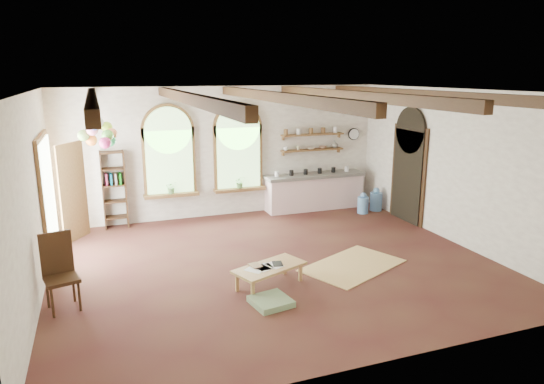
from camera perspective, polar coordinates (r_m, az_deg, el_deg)
name	(u,v)px	position (r m, az deg, el deg)	size (l,w,h in m)	color
floor	(275,263)	(9.28, 0.30, -8.36)	(8.00, 8.00, 0.00)	#4E2C20
ceiling_beams	(275,97)	(8.60, 0.33, 11.13)	(6.20, 6.80, 0.18)	#392712
window_left	(169,154)	(11.75, -12.01, 4.36)	(1.30, 0.28, 2.20)	brown
window_right	(238,150)	(12.09, -3.99, 4.89)	(1.30, 0.28, 2.20)	brown
left_doorway	(48,200)	(10.18, -24.85, -0.84)	(0.10, 1.90, 2.50)	brown
right_doorway	(407,176)	(12.05, 15.65, 1.81)	(0.10, 1.30, 2.40)	black
kitchen_counter	(314,191)	(12.80, 5.01, 0.10)	(2.68, 0.62, 0.94)	beige
wall_shelf_lower	(312,150)	(12.75, 4.77, 4.97)	(1.70, 0.24, 0.04)	brown
wall_shelf_upper	(313,134)	(12.70, 4.81, 6.76)	(1.70, 0.24, 0.04)	brown
wall_clock	(354,134)	(13.33, 9.60, 6.73)	(0.32, 0.32, 0.04)	black
bookshelf	(114,190)	(11.68, -18.07, 0.25)	(0.53, 0.32, 1.80)	#392712
coffee_table	(270,268)	(8.24, -0.29, -8.99)	(1.36, 0.99, 0.35)	tan
side_chair	(62,288)	(8.13, -23.45, -10.30)	(0.57, 0.57, 1.18)	#392712
floor_mat	(353,265)	(9.28, 9.47, -8.52)	(1.88, 1.16, 0.02)	tan
floor_cushion	(271,301)	(7.72, -0.13, -12.76)	(0.57, 0.57, 0.10)	#6E8A5F
water_jug_a	(376,201)	(12.94, 12.14, -0.99)	(0.31, 0.31, 0.61)	#5E90CA
water_jug_b	(363,204)	(12.63, 10.65, -1.41)	(0.28, 0.28, 0.54)	#5E90CA
balloon_cluster	(100,133)	(10.40, -19.57, 6.54)	(0.77, 0.85, 1.15)	silver
table_book	(251,267)	(8.18, -2.51, -8.76)	(0.17, 0.25, 0.02)	olive
tablet	(277,264)	(8.30, 0.65, -8.44)	(0.17, 0.24, 0.01)	black
potted_plant_left	(171,187)	(11.79, -11.75, 0.53)	(0.27, 0.23, 0.30)	#598C4C
potted_plant_right	(240,182)	(12.14, -3.79, 1.17)	(0.27, 0.23, 0.30)	#598C4C
shelf_cup_a	(286,149)	(12.45, 1.62, 5.12)	(0.12, 0.10, 0.10)	white
shelf_cup_b	(298,148)	(12.58, 3.11, 5.19)	(0.10, 0.10, 0.09)	beige
shelf_bowl_a	(311,148)	(12.72, 4.57, 5.17)	(0.22, 0.22, 0.05)	beige
shelf_bowl_b	(323,147)	(12.87, 5.99, 5.26)	(0.20, 0.20, 0.06)	#8C664C
shelf_vase	(335,144)	(13.02, 7.39, 5.60)	(0.18, 0.18, 0.19)	slate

